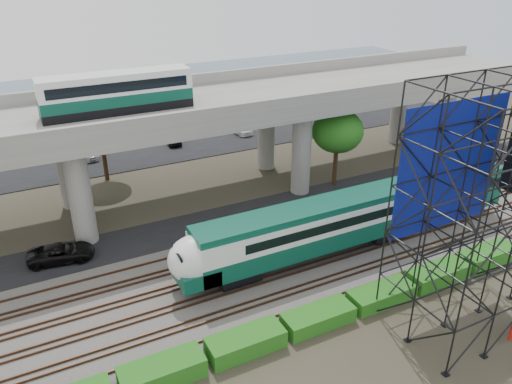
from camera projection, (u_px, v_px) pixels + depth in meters
ground at (271, 291)px, 34.24m from camera, size 140.00×140.00×0.00m
ballast_bed at (257, 275)px, 35.80m from camera, size 90.00×12.00×0.20m
service_road at (212, 224)px, 42.65m from camera, size 90.00×5.00×0.08m
parking_lot at (139, 140)px, 61.51m from camera, size 90.00×18.00×0.08m
harbor_water at (102, 99)px, 79.18m from camera, size 140.00×40.00×0.03m
rail_tracks at (257, 273)px, 35.72m from camera, size 90.00×9.52×0.16m
commuter_train at (340, 219)px, 37.45m from camera, size 29.30×3.06×4.30m
overpass at (180, 115)px, 43.35m from camera, size 80.00×12.00×12.40m
scaffold_tower at (485, 214)px, 28.47m from camera, size 9.36×6.36×15.00m
hedge_strip at (318, 317)px, 30.96m from camera, size 34.60×1.80×1.20m
trees at (134, 151)px, 42.89m from camera, size 40.94×16.94×7.69m
suv at (61, 253)px, 37.22m from camera, size 5.09×2.95×1.33m
parked_cars at (153, 135)px, 61.42m from camera, size 39.34×9.56×1.31m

